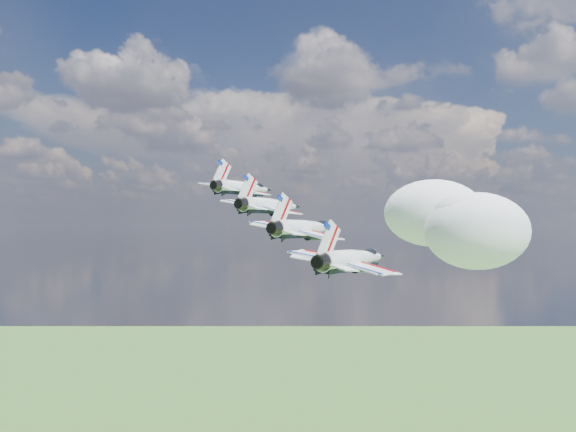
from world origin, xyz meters
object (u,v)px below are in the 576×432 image
(jet_2, at_px, (307,228))
(jet_1, at_px, (272,205))
(jet_3, at_px, (354,259))
(jet_0, at_px, (245,188))

(jet_2, bearing_deg, jet_1, 143.91)
(jet_1, bearing_deg, jet_3, -36.09)
(jet_2, relative_size, jet_3, 1.00)
(jet_0, relative_size, jet_3, 1.00)
(jet_0, bearing_deg, jet_2, -36.09)
(jet_0, bearing_deg, jet_1, -36.09)
(jet_1, xyz_separation_m, jet_3, (14.80, -19.08, -6.09))
(jet_1, relative_size, jet_3, 1.00)
(jet_1, xyz_separation_m, jet_2, (7.40, -9.54, -3.04))
(jet_1, distance_m, jet_2, 12.45)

